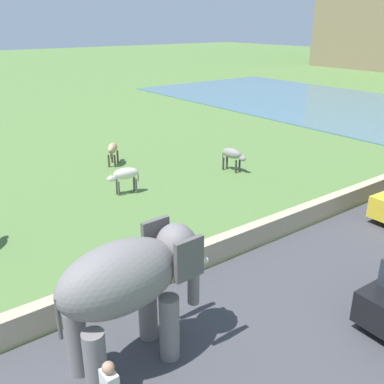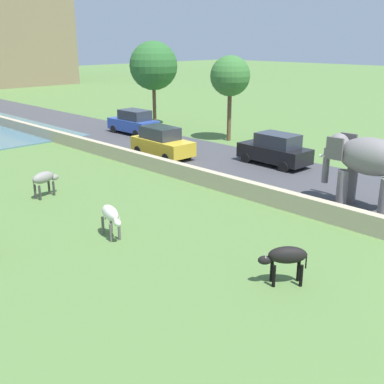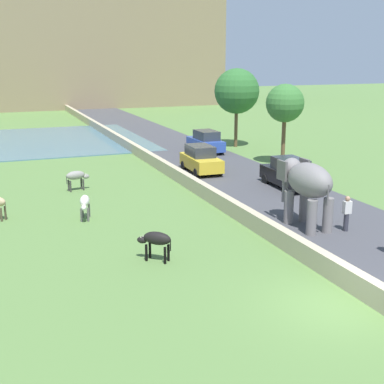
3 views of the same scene
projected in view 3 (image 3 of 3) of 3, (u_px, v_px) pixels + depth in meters
ground_plane at (336, 308)px, 16.15m from camera, size 220.00×220.00×0.00m
road_surface at (219, 169)px, 35.94m from camera, size 7.00×120.00×0.06m
barrier_wall at (176, 174)px, 32.71m from camera, size 0.40×110.00×0.77m
hill_distant at (1, 15)px, 81.56m from camera, size 64.00×28.00×27.25m
elephant at (306, 183)px, 23.20m from camera, size 1.49×3.48×2.99m
person_beside_elephant at (347, 213)px, 22.86m from camera, size 0.36×0.22×1.63m
car_yellow at (201, 159)px, 34.61m from camera, size 1.91×4.06×1.80m
car_blue at (206, 142)px, 41.76m from camera, size 1.85×4.03×1.80m
car_black at (289, 173)px, 30.51m from camera, size 1.92×4.07×1.80m
cow_black at (156, 240)px, 19.64m from camera, size 1.25×1.19×1.15m
cow_grey at (76, 176)px, 30.01m from camera, size 1.42×0.67×1.15m
cow_white at (85, 202)px, 24.65m from camera, size 0.69×1.42×1.15m
tree_near at (285, 104)px, 36.43m from camera, size 2.65×2.65×5.65m
tree_mid at (237, 91)px, 43.67m from camera, size 3.74×3.74×6.53m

